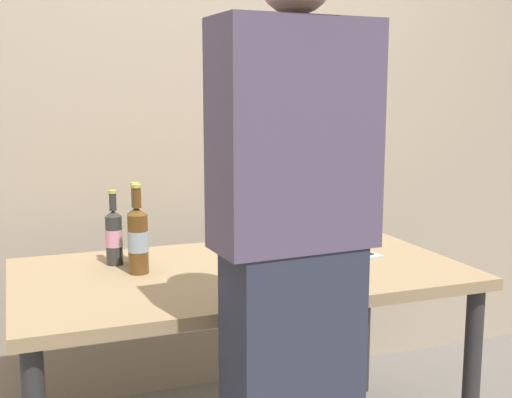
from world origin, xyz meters
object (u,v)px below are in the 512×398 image
(laptop, at_px, (324,241))
(beer_bottle_brown, at_px, (136,233))
(person_figure, at_px, (293,269))
(beer_bottle_amber, at_px, (138,239))
(beer_bottle_dark, at_px, (114,236))

(laptop, distance_m, beer_bottle_brown, 0.73)
(laptop, height_order, person_figure, person_figure)
(beer_bottle_amber, bearing_deg, person_figure, -66.93)
(beer_bottle_dark, height_order, beer_bottle_brown, beer_bottle_brown)
(beer_bottle_brown, xyz_separation_m, person_figure, (0.27, -0.79, 0.05))
(laptop, height_order, beer_bottle_amber, beer_bottle_amber)
(beer_bottle_amber, distance_m, beer_bottle_brown, 0.11)
(laptop, bearing_deg, beer_bottle_brown, 173.74)
(beer_bottle_amber, distance_m, beer_bottle_dark, 0.16)
(laptop, distance_m, beer_bottle_dark, 0.81)
(person_figure, bearing_deg, laptop, 57.89)
(beer_bottle_brown, bearing_deg, beer_bottle_dark, 155.71)
(beer_bottle_dark, relative_size, beer_bottle_brown, 0.91)
(beer_bottle_dark, bearing_deg, beer_bottle_brown, -24.29)
(beer_bottle_brown, distance_m, person_figure, 0.84)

